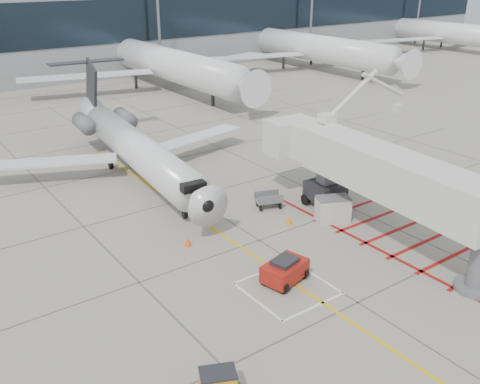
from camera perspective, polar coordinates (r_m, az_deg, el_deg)
ground_plane at (r=29.93m, az=6.79°, el=-8.08°), size 260.00×260.00×0.00m
regional_jet at (r=39.92m, az=-10.10°, el=5.70°), size 25.27×30.52×7.44m
jet_bridge at (r=32.26m, az=15.91°, el=0.82°), size 10.12×18.97×7.33m
pushback_tug at (r=28.33m, az=4.79°, el=-8.25°), size 2.73×2.07×1.42m
spill_bin at (r=21.79m, az=-2.35°, el=-19.77°), size 1.62×1.39×1.18m
baggage_cart at (r=36.64m, az=3.08°, el=-0.86°), size 2.04×1.67×1.11m
ground_power_unit at (r=35.09m, az=9.88°, el=-1.82°), size 2.43×2.00×1.67m
cone_nose at (r=31.97m, az=-5.56°, el=-5.31°), size 0.38×0.38×0.53m
cone_side at (r=34.53m, az=5.20°, el=-3.00°), size 0.41×0.41×0.57m
terminal_building at (r=93.19m, az=-19.14°, el=16.71°), size 180.00×28.00×14.00m
terminal_glass_band at (r=79.85m, az=-16.00°, el=16.92°), size 180.00×0.10×6.00m
bg_aircraft_c at (r=73.45m, az=-8.41°, el=15.58°), size 36.74×40.82×12.25m
bg_aircraft_d at (r=88.36m, az=7.22°, el=16.84°), size 36.36×40.40×12.12m
bg_aircraft_e at (r=115.51m, az=21.00°, el=16.88°), size 34.92×38.80×11.64m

